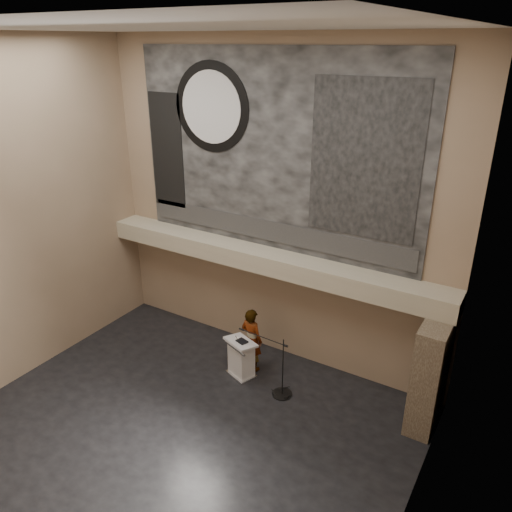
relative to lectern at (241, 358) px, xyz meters
The scene contains 20 objects.
floor 2.45m from the lectern, 90.92° to the right, with size 10.00×10.00×0.00m, color black.
ceiling 8.30m from the lectern, 90.92° to the right, with size 10.00×10.00×0.00m, color silver.
wall_back 4.03m from the lectern, 91.36° to the left, with size 10.00×0.02×8.50m, color #826B52.
wall_left 6.69m from the lectern, 154.64° to the right, with size 0.02×8.00×8.50m, color #826B52.
wall_right 6.63m from the lectern, 25.70° to the right, with size 0.02×8.00×8.50m, color #826B52.
soffit 2.69m from the lectern, 91.81° to the left, with size 10.00×0.80×0.50m, color tan.
sprinkler_left 2.92m from the lectern, 144.66° to the left, with size 0.04×0.04×0.06m, color #B2893D.
sprinkler_right 3.05m from the lectern, 31.96° to the left, with size 0.04×0.04×0.06m, color #B2893D.
banner 5.38m from the lectern, 91.39° to the left, with size 8.00×0.05×5.00m, color black.
banner_text_strip 3.46m from the lectern, 91.42° to the left, with size 7.76×0.02×0.55m, color #2A2A2A.
banner_clock_rim 6.60m from the lectern, 140.02° to the left, with size 2.30×2.30×0.02m, color black.
banner_clock_face 6.59m from the lectern, 140.38° to the left, with size 1.84×1.84×0.02m, color silver.
banner_building_print 5.96m from the lectern, 33.13° to the left, with size 2.60×0.02×3.60m, color black.
banner_brick_print 6.14m from the lectern, 155.85° to the left, with size 1.10×0.02×3.20m, color black.
stone_pier 4.74m from the lectern, ahead, with size 0.60×1.40×2.70m, color #46382B.
lectern is the anchor object (origin of this frame).
binder 0.57m from the lectern, 38.13° to the right, with size 0.28×0.22×0.04m, color black.
papers 0.56m from the lectern, 145.83° to the right, with size 0.23×0.31×0.01m, color white.
speaker_person 0.57m from the lectern, 83.24° to the left, with size 0.67×0.44×1.83m, color beige.
mic_stand 1.30m from the lectern, ahead, with size 1.58×0.52×1.64m.
Camera 1 is at (6.13, -6.82, 8.31)m, focal length 35.00 mm.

